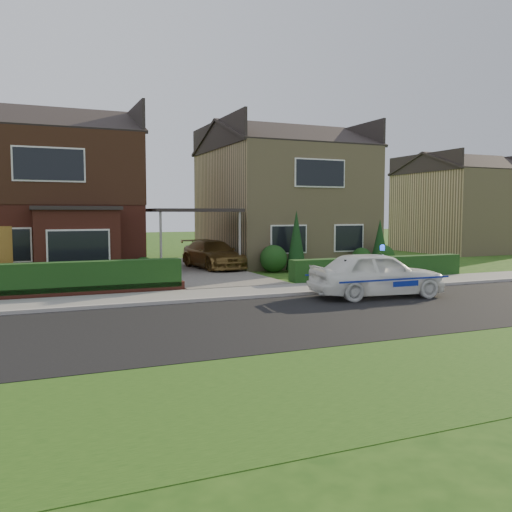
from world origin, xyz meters
TOP-DOWN VIEW (x-y plane):
  - ground at (0.00, 0.00)m, footprint 120.00×120.00m
  - road at (0.00, 0.00)m, footprint 60.00×6.00m
  - kerb at (0.00, 3.05)m, footprint 60.00×0.16m
  - sidewalk at (0.00, 4.10)m, footprint 60.00×2.00m
  - grass_verge at (0.00, -5.00)m, footprint 60.00×4.00m
  - driveway at (0.00, 11.00)m, footprint 3.80×12.00m
  - house_left at (-5.78, 13.90)m, footprint 7.50×9.53m
  - house_right at (5.80, 13.99)m, footprint 7.50×8.06m
  - carport_link at (0.00, 10.95)m, footprint 3.80×3.00m
  - dwarf_wall at (-5.80, 5.30)m, footprint 7.70×0.25m
  - hedge_left at (-5.80, 5.45)m, footprint 7.50×0.55m
  - hedge_right at (5.80, 5.35)m, footprint 7.50×0.55m
  - shrub_left_mid at (-4.00, 9.30)m, footprint 1.32×1.32m
  - shrub_left_near at (-2.40, 9.60)m, footprint 0.84×0.84m
  - shrub_right_near at (3.20, 9.40)m, footprint 1.20×1.20m
  - shrub_right_mid at (7.80, 9.50)m, footprint 0.96×0.96m
  - shrub_right_far at (8.80, 9.20)m, footprint 1.08×1.08m
  - conifer_a at (4.20, 9.20)m, footprint 0.90×0.90m
  - conifer_b at (8.60, 9.20)m, footprint 0.90×0.90m
  - neighbour_right at (20.00, 16.00)m, footprint 6.50×7.00m
  - police_car at (3.19, 1.84)m, footprint 3.81×4.31m
  - driveway_car at (1.00, 11.08)m, footprint 2.15×4.41m
  - potted_plant_a at (-5.83, 6.00)m, footprint 0.44×0.34m
  - potted_plant_b at (-3.31, 7.61)m, footprint 0.50×0.47m
  - potted_plant_c at (-5.13, 6.00)m, footprint 0.56×0.56m

SIDE VIEW (x-z plane):
  - ground at x=0.00m, z-range 0.00..0.00m
  - road at x=0.00m, z-range -0.01..0.01m
  - grass_verge at x=0.00m, z-range -0.01..0.01m
  - hedge_left at x=-5.80m, z-range -0.45..0.45m
  - hedge_right at x=5.80m, z-range -0.40..0.40m
  - sidewalk at x=0.00m, z-range 0.00..0.10m
  - kerb at x=0.00m, z-range 0.00..0.12m
  - driveway at x=0.00m, z-range 0.00..0.12m
  - dwarf_wall at x=-5.80m, z-range 0.00..0.36m
  - potted_plant_b at x=-3.31m, z-range 0.00..0.73m
  - potted_plant_a at x=-5.83m, z-range 0.00..0.74m
  - potted_plant_c at x=-5.13m, z-range 0.00..0.84m
  - shrub_left_near at x=-2.40m, z-range 0.00..0.84m
  - shrub_right_mid at x=7.80m, z-range 0.00..0.96m
  - shrub_right_far at x=8.80m, z-range 0.00..1.08m
  - shrub_right_near at x=3.20m, z-range 0.00..1.20m
  - shrub_left_mid at x=-4.00m, z-range 0.00..1.32m
  - police_car at x=3.19m, z-range -0.08..1.49m
  - driveway_car at x=1.00m, z-range 0.12..1.35m
  - conifer_b at x=8.60m, z-range 0.00..2.20m
  - conifer_a at x=4.20m, z-range 0.00..2.60m
  - neighbour_right at x=20.00m, z-range 0.00..5.20m
  - carport_link at x=0.00m, z-range 1.27..4.04m
  - house_right at x=5.80m, z-range 0.04..7.29m
  - house_left at x=-5.78m, z-range 0.19..7.44m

